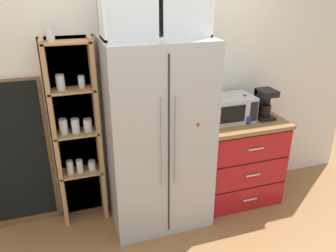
% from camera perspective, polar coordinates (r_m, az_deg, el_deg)
% --- Properties ---
extents(ground_plane, '(10.65, 10.65, 0.00)m').
position_cam_1_polar(ground_plane, '(3.60, -1.45, -15.06)').
color(ground_plane, olive).
extents(wall_back_cream, '(4.95, 0.10, 2.55)m').
position_cam_1_polar(wall_back_cream, '(3.35, -3.66, 6.60)').
color(wall_back_cream, silver).
rests_on(wall_back_cream, ground).
extents(refrigerator, '(0.93, 0.68, 1.81)m').
position_cam_1_polar(refrigerator, '(3.14, -1.73, -1.74)').
color(refrigerator, '#ADAFB5').
rests_on(refrigerator, ground).
extents(pantry_shelf_column, '(0.47, 0.25, 1.91)m').
position_cam_1_polar(pantry_shelf_column, '(3.27, -15.38, -0.82)').
color(pantry_shelf_column, brown).
rests_on(pantry_shelf_column, ground).
extents(counter_cabinet, '(0.86, 0.59, 0.93)m').
position_cam_1_polar(counter_cabinet, '(3.71, 12.00, -5.66)').
color(counter_cabinet, '#A8161C').
rests_on(counter_cabinet, ground).
extents(microwave, '(0.44, 0.33, 0.26)m').
position_cam_1_polar(microwave, '(3.45, 10.65, 3.02)').
color(microwave, '#ADAFB5').
rests_on(microwave, counter_cabinet).
extents(coffee_maker, '(0.17, 0.20, 0.31)m').
position_cam_1_polar(coffee_maker, '(3.59, 16.06, 3.73)').
color(coffee_maker, black).
rests_on(coffee_maker, counter_cabinet).
extents(mug_navy, '(0.12, 0.09, 0.09)m').
position_cam_1_polar(mug_navy, '(3.44, 13.36, 1.15)').
color(mug_navy, navy).
rests_on(mug_navy, counter_cabinet).
extents(bottle_amber, '(0.07, 0.07, 0.27)m').
position_cam_1_polar(bottle_amber, '(3.48, 12.75, 2.81)').
color(bottle_amber, brown).
rests_on(bottle_amber, counter_cabinet).
extents(chalkboard_menu, '(0.60, 0.04, 1.48)m').
position_cam_1_polar(chalkboard_menu, '(3.42, -24.32, -4.81)').
color(chalkboard_menu, brown).
rests_on(chalkboard_menu, ground).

